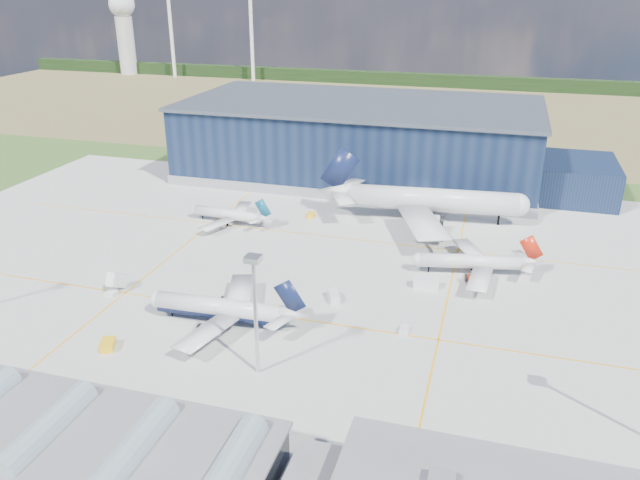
# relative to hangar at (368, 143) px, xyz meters

# --- Properties ---
(ground) EXTENTS (600.00, 600.00, 0.00)m
(ground) POSITION_rel_hangar_xyz_m (-2.81, -94.80, -11.62)
(ground) COLOR #345620
(ground) RESTS_ON ground
(apron) EXTENTS (220.00, 160.00, 0.08)m
(apron) POSITION_rel_hangar_xyz_m (-2.81, -84.80, -11.59)
(apron) COLOR #A9AAA4
(apron) RESTS_ON ground
(farmland) EXTENTS (600.00, 220.00, 0.01)m
(farmland) POSITION_rel_hangar_xyz_m (-2.81, 125.20, -11.62)
(farmland) COLOR olive
(farmland) RESTS_ON ground
(treeline) EXTENTS (600.00, 8.00, 8.00)m
(treeline) POSITION_rel_hangar_xyz_m (-2.81, 205.20, -7.62)
(treeline) COLOR black
(treeline) RESTS_ON ground
(horizon_dressing) EXTENTS (440.20, 18.00, 70.00)m
(horizon_dressing) POSITION_rel_hangar_xyz_m (-194.11, 199.58, 22.58)
(horizon_dressing) COLOR white
(horizon_dressing) RESTS_ON ground
(hangar) EXTENTS (145.00, 62.00, 26.10)m
(hangar) POSITION_rel_hangar_xyz_m (0.00, 0.00, 0.00)
(hangar) COLOR #101C36
(hangar) RESTS_ON ground
(glass_concourse) EXTENTS (78.00, 23.00, 8.60)m
(glass_concourse) POSITION_rel_hangar_xyz_m (-9.26, -154.80, -7.93)
(glass_concourse) COLOR black
(glass_concourse) RESTS_ON ground
(light_mast_center) EXTENTS (2.60, 2.60, 23.00)m
(light_mast_center) POSITION_rel_hangar_xyz_m (7.19, -124.80, 3.82)
(light_mast_center) COLOR silver
(light_mast_center) RESTS_ON ground
(airliner_navy) EXTENTS (35.76, 35.04, 11.25)m
(airliner_navy) POSITION_rel_hangar_xyz_m (-6.76, -110.67, -5.99)
(airliner_navy) COLOR silver
(airliner_navy) RESTS_ON ground
(airliner_red) EXTENTS (36.66, 36.13, 10.17)m
(airliner_red) POSITION_rel_hangar_xyz_m (40.94, -72.80, -6.53)
(airliner_red) COLOR silver
(airliner_red) RESTS_ON ground
(airliner_widebody) EXTENTS (66.89, 65.69, 20.02)m
(airliner_widebody) POSITION_rel_hangar_xyz_m (27.47, -39.80, -1.61)
(airliner_widebody) COLOR silver
(airliner_widebody) RESTS_ON ground
(airliner_regional) EXTENTS (28.96, 28.44, 8.67)m
(airliner_regional) POSITION_rel_hangar_xyz_m (-28.55, -58.33, -7.28)
(airliner_regional) COLOR silver
(airliner_regional) RESTS_ON ground
(gse_tug_a) EXTENTS (3.87, 4.64, 1.66)m
(gse_tug_a) POSITION_rel_hangar_xyz_m (-23.27, -125.64, -10.78)
(gse_tug_a) COLOR yellow
(gse_tug_a) RESTS_ON ground
(gse_van_a) EXTENTS (5.86, 2.89, 2.49)m
(gse_van_a) POSITION_rel_hangar_xyz_m (31.86, -83.06, -10.37)
(gse_van_a) COLOR silver
(gse_van_a) RESTS_ON ground
(gse_cart_a) EXTENTS (1.86, 2.70, 1.14)m
(gse_cart_a) POSITION_rel_hangar_xyz_m (30.25, -103.83, -11.05)
(gse_cart_a) COLOR silver
(gse_cart_a) RESTS_ON ground
(gse_van_b) EXTENTS (3.85, 4.97, 2.07)m
(gse_van_b) POSITION_rel_hangar_xyz_m (13.14, -94.91, -10.58)
(gse_van_b) COLOR silver
(gse_van_b) RESTS_ON ground
(gse_tug_c) EXTENTS (2.14, 3.21, 1.35)m
(gse_tug_c) POSITION_rel_hangar_xyz_m (-6.85, -46.99, -10.94)
(gse_tug_c) COLOR yellow
(gse_tug_c) RESTS_ON ground
(airstair) EXTENTS (2.13, 5.12, 3.25)m
(airstair) POSITION_rel_hangar_xyz_m (-35.19, -104.00, -9.99)
(airstair) COLOR silver
(airstair) RESTS_ON ground
(car_a) EXTENTS (3.32, 1.88, 1.07)m
(car_a) POSITION_rel_hangar_xyz_m (6.43, -142.80, -11.08)
(car_a) COLOR #99999E
(car_a) RESTS_ON ground
(car_b) EXTENTS (3.71, 1.48, 1.20)m
(car_b) POSITION_rel_hangar_xyz_m (0.28, -142.80, -11.02)
(car_b) COLOR #99999E
(car_b) RESTS_ON ground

